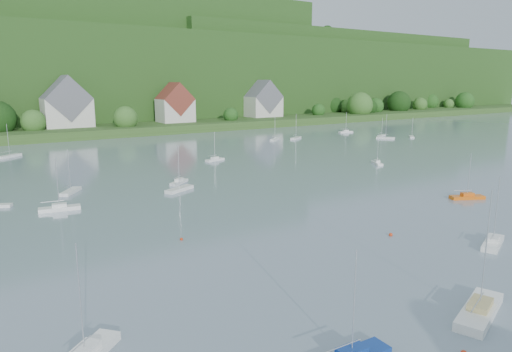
# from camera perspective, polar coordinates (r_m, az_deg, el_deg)

# --- Properties ---
(far_shore_strip) EXTENTS (600.00, 60.00, 3.00)m
(far_shore_strip) POSITION_cam_1_polar(r_m,az_deg,el_deg) (189.12, -24.19, 5.26)
(far_shore_strip) COLOR #31511E
(far_shore_strip) RESTS_ON ground
(forested_ridge) EXTENTS (620.00, 181.22, 69.89)m
(forested_ridge) POSITION_cam_1_polar(r_m,az_deg,el_deg) (256.30, -27.13, 11.20)
(forested_ridge) COLOR #183B13
(forested_ridge) RESTS_ON ground
(village_building_2) EXTENTS (16.00, 11.44, 18.00)m
(village_building_2) POSITION_cam_1_polar(r_m,az_deg,el_deg) (177.63, -22.17, 7.92)
(village_building_2) COLOR silver
(village_building_2) RESTS_ON far_shore_strip
(village_building_3) EXTENTS (13.00, 10.40, 15.50)m
(village_building_3) POSITION_cam_1_polar(r_m,az_deg,el_deg) (187.90, -9.89, 8.49)
(village_building_3) COLOR silver
(village_building_3) RESTS_ON far_shore_strip
(village_building_4) EXTENTS (15.00, 10.40, 16.50)m
(village_building_4) POSITION_cam_1_polar(r_m,az_deg,el_deg) (213.33, 0.93, 9.05)
(village_building_4) COLOR silver
(village_building_4) RESTS_ON far_shore_strip
(near_sailboat_2) EXTENTS (8.13, 4.66, 10.60)m
(near_sailboat_2) POSITION_cam_1_polar(r_m,az_deg,el_deg) (43.69, 25.70, -14.57)
(near_sailboat_2) COLOR white
(near_sailboat_2) RESTS_ON ground
(near_sailboat_3) EXTENTS (6.26, 3.87, 8.19)m
(near_sailboat_3) POSITION_cam_1_polar(r_m,az_deg,el_deg) (61.56, 27.04, -7.22)
(near_sailboat_3) COLOR white
(near_sailboat_3) RESTS_ON ground
(near_sailboat_5) EXTENTS (5.69, 3.85, 7.52)m
(near_sailboat_5) POSITION_cam_1_polar(r_m,az_deg,el_deg) (83.56, 24.45, -2.29)
(near_sailboat_5) COLOR #DF5E10
(near_sailboat_5) RESTS_ON ground
(mooring_buoy_2) EXTENTS (0.48, 0.48, 0.48)m
(mooring_buoy_2) POSITION_cam_1_polar(r_m,az_deg,el_deg) (60.80, 16.17, -7.04)
(mooring_buoy_2) COLOR red
(mooring_buoy_2) RESTS_ON ground
(mooring_buoy_3) EXTENTS (0.38, 0.38, 0.38)m
(mooring_buoy_3) POSITION_cam_1_polar(r_m,az_deg,el_deg) (57.64, -9.12, -7.75)
(mooring_buoy_3) COLOR red
(mooring_buoy_3) RESTS_ON ground
(far_sailboat_cluster) EXTENTS (195.31, 66.20, 8.71)m
(far_sailboat_cluster) POSITION_cam_1_polar(r_m,az_deg,el_deg) (108.82, -15.93, 1.29)
(far_sailboat_cluster) COLOR white
(far_sailboat_cluster) RESTS_ON ground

